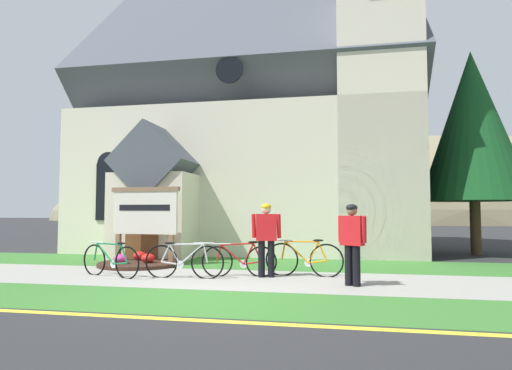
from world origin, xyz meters
The scene contains 16 objects.
ground centered at (0.00, 4.00, 0.00)m, with size 140.00×140.00×0.00m, color #2B2B2D.
sidewalk_slab centered at (-1.12, 2.04, 0.01)m, with size 32.00×2.72×0.01m, color #99968E.
grass_verge centered at (-1.12, -0.31, 0.00)m, with size 32.00×1.96×0.01m, color #38722D.
church_lawn centered at (-1.12, 4.81, 0.00)m, with size 24.00×2.82×0.01m, color #38722D.
curb_paint_stripe centered at (-1.12, -1.44, 0.00)m, with size 28.00×0.16×0.01m, color yellow.
church_building centered at (-0.84, 10.85, 4.60)m, with size 12.55×11.64×12.04m.
church_sign centered at (-2.93, 4.02, 1.39)m, with size 2.04×0.27×2.11m.
flower_bed centered at (-2.95, 3.75, 0.08)m, with size 2.16×2.16×0.34m.
bicycle_white centered at (0.11, 2.40, 0.36)m, with size 1.66×0.30×0.81m.
bicycle_green centered at (-1.01, 1.93, 0.38)m, with size 1.76×0.13×0.80m.
bicycle_black centered at (-2.68, 1.82, 0.37)m, with size 1.67×0.61×0.80m.
bicycle_orange centered at (1.52, 2.71, 0.39)m, with size 1.76×0.15×0.85m.
cyclist_in_blue_jersey centered at (0.72, 2.40, 0.95)m, with size 0.65×0.30×1.63m.
cyclist_in_white_jersey centered at (2.55, 1.62, 0.92)m, with size 0.53×0.52×1.60m.
roadside_conifer centered at (6.78, 8.60, 4.35)m, with size 3.50×3.50×6.93m.
distant_hill centered at (10.16, 59.64, 0.00)m, with size 109.73×44.04×24.10m, color #847A5B.
Camera 1 is at (2.31, -7.04, 1.46)m, focal length 30.34 mm.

